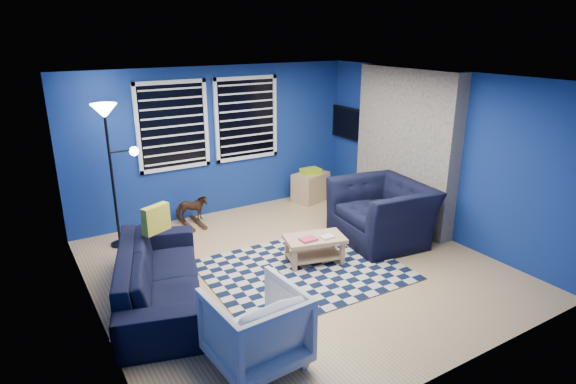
% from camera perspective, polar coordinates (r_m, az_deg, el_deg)
% --- Properties ---
extents(floor, '(5.00, 5.00, 0.00)m').
position_cam_1_polar(floor, '(6.56, 0.94, -8.95)').
color(floor, tan).
rests_on(floor, ground).
extents(ceiling, '(5.00, 5.00, 0.00)m').
position_cam_1_polar(ceiling, '(5.84, 1.07, 13.34)').
color(ceiling, white).
rests_on(ceiling, wall_back).
extents(wall_back, '(5.00, 0.00, 5.00)m').
position_cam_1_polar(wall_back, '(8.23, -8.42, 5.90)').
color(wall_back, navy).
rests_on(wall_back, floor).
extents(wall_left, '(0.00, 5.00, 5.00)m').
position_cam_1_polar(wall_left, '(5.26, -22.70, -2.78)').
color(wall_left, navy).
rests_on(wall_left, floor).
extents(wall_right, '(0.00, 5.00, 5.00)m').
position_cam_1_polar(wall_right, '(7.67, 17.01, 4.34)').
color(wall_right, navy).
rests_on(wall_right, floor).
extents(fireplace, '(0.65, 2.00, 2.50)m').
position_cam_1_polar(fireplace, '(7.92, 13.61, 4.66)').
color(fireplace, gray).
rests_on(fireplace, floor).
extents(window_left, '(1.17, 0.06, 1.42)m').
position_cam_1_polar(window_left, '(7.87, -13.48, 7.60)').
color(window_left, black).
rests_on(window_left, wall_back).
extents(window_right, '(1.17, 0.06, 1.42)m').
position_cam_1_polar(window_right, '(8.36, -4.93, 8.67)').
color(window_right, black).
rests_on(window_right, wall_back).
extents(tv, '(0.07, 1.00, 0.58)m').
position_cam_1_polar(tv, '(9.02, 7.38, 8.03)').
color(tv, black).
rests_on(tv, wall_right).
extents(rug, '(2.56, 2.07, 0.02)m').
position_cam_1_polar(rug, '(6.49, 1.84, -9.20)').
color(rug, black).
rests_on(rug, floor).
extents(sofa, '(2.46, 1.53, 0.67)m').
position_cam_1_polar(sofa, '(5.86, -14.96, -9.52)').
color(sofa, black).
rests_on(sofa, floor).
extents(armchair_big, '(1.49, 1.34, 0.89)m').
position_cam_1_polar(armchair_big, '(7.35, 11.09, -2.39)').
color(armchair_big, black).
rests_on(armchair_big, floor).
extents(armchair_bent, '(0.88, 0.90, 0.77)m').
position_cam_1_polar(armchair_bent, '(4.71, -3.89, -15.69)').
color(armchair_bent, gray).
rests_on(armchair_bent, floor).
extents(rocking_horse, '(0.38, 0.56, 0.43)m').
position_cam_1_polar(rocking_horse, '(7.96, -11.34, -1.95)').
color(rocking_horse, '#4A2817').
rests_on(rocking_horse, floor).
extents(coffee_table, '(0.89, 0.65, 0.40)m').
position_cam_1_polar(coffee_table, '(6.58, 3.18, -6.19)').
color(coffee_table, tan).
rests_on(coffee_table, rug).
extents(cabinet, '(0.73, 0.59, 0.62)m').
position_cam_1_polar(cabinet, '(8.96, 2.68, 0.66)').
color(cabinet, tan).
rests_on(cabinet, floor).
extents(floor_lamp, '(0.57, 0.35, 2.09)m').
position_cam_1_polar(floor_lamp, '(7.13, -20.51, 6.77)').
color(floor_lamp, black).
rests_on(floor_lamp, floor).
extents(throw_pillow, '(0.37, 0.25, 0.34)m').
position_cam_1_polar(throw_pillow, '(6.12, -15.37, -3.10)').
color(throw_pillow, gold).
rests_on(throw_pillow, sofa).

